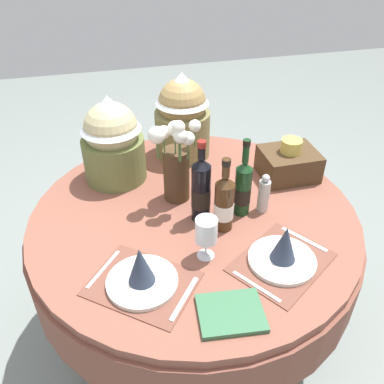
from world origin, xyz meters
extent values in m
plane|color=gray|center=(0.00, 0.00, 0.00)|extent=(8.00, 8.00, 0.00)
cylinder|color=brown|center=(0.00, 0.00, 0.74)|extent=(1.33, 1.33, 0.04)
cylinder|color=brown|center=(0.00, 0.00, 0.61)|extent=(1.36, 1.36, 0.22)
cylinder|color=black|center=(0.00, 0.00, 0.37)|extent=(0.12, 0.12, 0.69)
cylinder|color=black|center=(0.00, 0.00, 0.01)|extent=(0.63, 0.63, 0.03)
cube|color=brown|center=(-0.26, -0.33, 0.76)|extent=(0.43, 0.41, 0.00)
cylinder|color=silver|center=(-0.26, -0.33, 0.77)|extent=(0.24, 0.24, 0.02)
cone|color=#2D384C|center=(-0.26, -0.33, 0.85)|extent=(0.09, 0.09, 0.14)
cube|color=silver|center=(-0.38, -0.23, 0.76)|extent=(0.13, 0.16, 0.00)
cube|color=silver|center=(-0.14, -0.43, 0.76)|extent=(0.13, 0.16, 0.00)
cube|color=brown|center=(0.23, -0.35, 0.76)|extent=(0.43, 0.40, 0.00)
cylinder|color=silver|center=(0.23, -0.35, 0.77)|extent=(0.24, 0.24, 0.02)
cone|color=#2D384C|center=(0.23, -0.35, 0.85)|extent=(0.09, 0.09, 0.14)
cube|color=silver|center=(0.10, -0.43, 0.76)|extent=(0.11, 0.17, 0.00)
cube|color=silver|center=(0.36, -0.26, 0.76)|extent=(0.12, 0.17, 0.00)
cylinder|color=#47331E|center=(-0.04, 0.12, 0.87)|extent=(0.11, 0.11, 0.23)
sphere|color=white|center=(-0.09, 0.11, 1.08)|extent=(0.05, 0.05, 0.05)
cylinder|color=#4C7038|center=(-0.09, 0.11, 1.03)|extent=(0.01, 0.01, 0.08)
sphere|color=white|center=(-0.05, 0.10, 1.10)|extent=(0.06, 0.06, 0.06)
cylinder|color=#4C7038|center=(-0.05, 0.10, 1.04)|extent=(0.01, 0.01, 0.09)
sphere|color=white|center=(-0.12, 0.08, 1.09)|extent=(0.07, 0.07, 0.07)
cylinder|color=#4C7038|center=(-0.12, 0.08, 1.03)|extent=(0.01, 0.01, 0.07)
sphere|color=white|center=(-0.01, 0.05, 1.08)|extent=(0.05, 0.05, 0.05)
cylinder|color=#4C7038|center=(-0.01, 0.05, 1.03)|extent=(0.01, 0.01, 0.07)
sphere|color=white|center=(-0.05, 0.04, 1.13)|extent=(0.05, 0.05, 0.05)
cylinder|color=#4C7038|center=(-0.05, 0.04, 1.05)|extent=(0.01, 0.01, 0.13)
sphere|color=white|center=(0.04, 0.13, 1.08)|extent=(0.05, 0.05, 0.05)
cylinder|color=#4C7038|center=(0.04, 0.13, 1.03)|extent=(0.01, 0.01, 0.08)
sphere|color=white|center=(-0.04, 0.03, 1.10)|extent=(0.05, 0.05, 0.05)
cylinder|color=#4C7038|center=(-0.04, 0.03, 1.04)|extent=(0.01, 0.01, 0.09)
cylinder|color=#422814|center=(0.09, -0.11, 0.86)|extent=(0.07, 0.07, 0.20)
cylinder|color=silver|center=(0.09, -0.11, 0.84)|extent=(0.08, 0.08, 0.07)
cone|color=#422814|center=(0.09, -0.11, 0.98)|extent=(0.07, 0.07, 0.03)
cylinder|color=#422814|center=(0.09, -0.11, 1.03)|extent=(0.03, 0.03, 0.07)
cylinder|color=black|center=(0.09, -0.11, 1.06)|extent=(0.03, 0.03, 0.02)
cylinder|color=black|center=(0.02, -0.04, 0.88)|extent=(0.07, 0.07, 0.24)
cylinder|color=black|center=(0.02, -0.04, 0.86)|extent=(0.08, 0.08, 0.08)
cone|color=black|center=(0.02, -0.04, 1.02)|extent=(0.07, 0.07, 0.03)
cylinder|color=black|center=(0.02, -0.04, 1.07)|extent=(0.03, 0.03, 0.07)
cylinder|color=maroon|center=(0.02, -0.04, 1.10)|extent=(0.03, 0.03, 0.02)
cylinder|color=#143819|center=(0.19, -0.04, 0.86)|extent=(0.07, 0.07, 0.21)
cylinder|color=black|center=(0.19, -0.04, 0.85)|extent=(0.07, 0.07, 0.07)
cone|color=#143819|center=(0.19, -0.04, 0.98)|extent=(0.07, 0.07, 0.03)
cylinder|color=#143819|center=(0.19, -0.04, 1.04)|extent=(0.03, 0.03, 0.10)
cylinder|color=black|center=(0.19, -0.04, 1.08)|extent=(0.03, 0.03, 0.02)
cylinder|color=silver|center=(-0.02, -0.25, 0.76)|extent=(0.06, 0.06, 0.00)
cylinder|color=silver|center=(-0.02, -0.25, 0.80)|extent=(0.01, 0.01, 0.07)
cylinder|color=silver|center=(-0.02, -0.25, 0.88)|extent=(0.08, 0.08, 0.09)
cylinder|color=#B7B2AD|center=(0.28, -0.05, 0.83)|extent=(0.05, 0.05, 0.14)
sphere|color=#B7B7BC|center=(0.28, -0.05, 0.92)|extent=(0.03, 0.03, 0.03)
cube|color=#336642|center=(-0.01, -0.52, 0.77)|extent=(0.22, 0.18, 0.02)
cylinder|color=olive|center=(-0.28, 0.34, 0.86)|extent=(0.28, 0.28, 0.20)
sphere|color=#C6B784|center=(-0.28, 0.34, 1.00)|extent=(0.23, 0.23, 0.23)
cone|color=silver|center=(-0.28, 0.34, 1.08)|extent=(0.26, 0.26, 0.15)
cylinder|color=olive|center=(0.06, 0.48, 0.87)|extent=(0.27, 0.27, 0.22)
sphere|color=#9E7F4C|center=(0.06, 0.48, 1.03)|extent=(0.23, 0.23, 0.23)
cone|color=silver|center=(0.06, 0.48, 1.10)|extent=(0.25, 0.25, 0.15)
cube|color=#47331E|center=(0.49, 0.16, 0.82)|extent=(0.25, 0.21, 0.13)
cylinder|color=gold|center=(0.49, 0.16, 0.91)|extent=(0.09, 0.09, 0.06)
camera|label=1|loc=(-0.33, -1.27, 1.81)|focal=38.34mm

